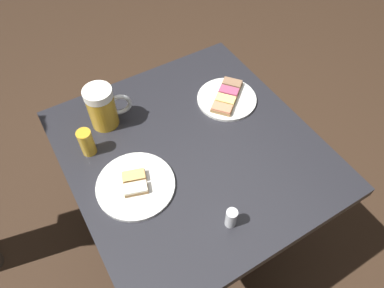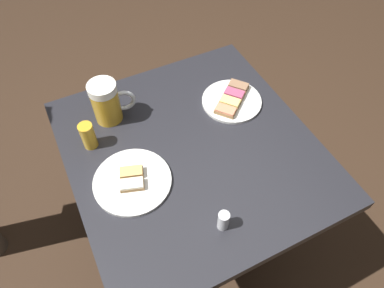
{
  "view_description": "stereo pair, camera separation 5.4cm",
  "coord_description": "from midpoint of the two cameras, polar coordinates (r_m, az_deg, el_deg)",
  "views": [
    {
      "loc": [
        0.58,
        -0.34,
        1.67
      ],
      "look_at": [
        0.0,
        0.0,
        0.8
      ],
      "focal_mm": 33.11,
      "sensor_mm": 36.0,
      "label": 1
    },
    {
      "loc": [
        0.6,
        -0.3,
        1.67
      ],
      "look_at": [
        0.0,
        0.0,
        0.8
      ],
      "focal_mm": 33.11,
      "sensor_mm": 36.0,
      "label": 2
    }
  ],
  "objects": [
    {
      "name": "salt_shaker",
      "position": [
        0.96,
        6.73,
        -12.21
      ],
      "size": [
        0.03,
        0.03,
        0.07
      ],
      "primitive_type": "cylinder",
      "color": "silver",
      "rests_on": "cafe_table"
    },
    {
      "name": "plate_near",
      "position": [
        1.25,
        7.67,
        7.0
      ],
      "size": [
        0.21,
        0.21,
        0.03
      ],
      "color": "white",
      "rests_on": "cafe_table"
    },
    {
      "name": "ground_plane",
      "position": [
        1.8,
        0.9,
        -15.7
      ],
      "size": [
        6.0,
        6.0,
        0.0
      ],
      "primitive_type": "plane",
      "color": "#382619"
    },
    {
      "name": "beer_mug",
      "position": [
        1.17,
        -12.25,
        6.6
      ],
      "size": [
        0.09,
        0.14,
        0.15
      ],
      "color": "gold",
      "rests_on": "cafe_table"
    },
    {
      "name": "beer_glass_small",
      "position": [
        1.13,
        -15.07,
        1.25
      ],
      "size": [
        0.04,
        0.04,
        0.09
      ],
      "primitive_type": "cylinder",
      "color": "gold",
      "rests_on": "cafe_table"
    },
    {
      "name": "plate_far",
      "position": [
        1.05,
        -8.13,
        -5.93
      ],
      "size": [
        0.23,
        0.23,
        0.03
      ],
      "color": "white",
      "rests_on": "cafe_table"
    },
    {
      "name": "cafe_table",
      "position": [
        1.25,
        1.25,
        -5.12
      ],
      "size": [
        0.8,
        0.76,
        0.78
      ],
      "color": "black",
      "rests_on": "ground_plane"
    }
  ]
}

